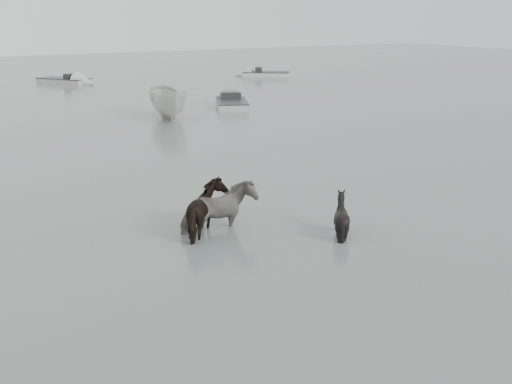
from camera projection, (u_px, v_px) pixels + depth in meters
ground at (309, 247)px, 14.51m from camera, size 140.00×140.00×0.00m
pony_pinto at (218, 199)px, 15.42m from camera, size 1.92×0.96×1.58m
pony_dark at (209, 203)px, 15.22m from camera, size 1.60×1.75×1.48m
pony_black at (342, 207)px, 15.22m from camera, size 1.35×1.25×1.29m
boat_small at (169, 101)px, 31.77m from camera, size 2.60×4.61×1.68m
skiff_port at (232, 100)px, 35.49m from camera, size 3.62×5.29×0.75m
skiff_mid at (64, 78)px, 47.17m from camera, size 4.36×5.62×0.75m
skiff_star at (266, 72)px, 52.15m from camera, size 5.15×4.33×0.75m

